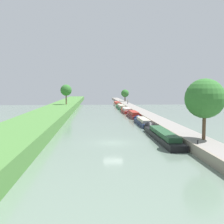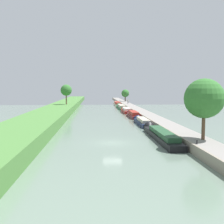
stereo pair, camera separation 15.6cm
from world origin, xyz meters
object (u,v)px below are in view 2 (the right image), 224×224
at_px(narrowboat_black, 160,135).
at_px(narrowboat_maroon, 133,115).
at_px(narrowboat_cream, 117,104).
at_px(mooring_bollard_near, 197,142).
at_px(person_walking, 128,101).
at_px(narrowboat_navy, 142,122).
at_px(narrowboat_red, 126,110).
at_px(mooring_bollard_far, 120,101).
at_px(narrowboat_green, 121,107).

xyz_separation_m(narrowboat_black, narrowboat_maroon, (0.11, 29.01, 0.03)).
relative_size(narrowboat_cream, mooring_bollard_near, 37.67).
bearing_deg(mooring_bollard_near, person_walking, 88.87).
bearing_deg(narrowboat_navy, narrowboat_red, 90.58).
relative_size(person_walking, mooring_bollard_near, 3.69).
relative_size(narrowboat_navy, mooring_bollard_near, 26.53).
xyz_separation_m(narrowboat_maroon, person_walking, (3.19, 37.00, 1.36)).
distance_m(narrowboat_navy, person_walking, 50.66).
relative_size(narrowboat_navy, person_walking, 7.19).
bearing_deg(mooring_bollard_far, person_walking, -84.92).
relative_size(narrowboat_green, person_walking, 10.20).
distance_m(narrowboat_cream, person_walking, 10.13).
bearing_deg(narrowboat_cream, narrowboat_green, -90.39).
xyz_separation_m(narrowboat_green, mooring_bollard_far, (2.01, 25.56, 0.77)).
height_order(narrowboat_cream, mooring_bollard_far, mooring_bollard_far).
bearing_deg(mooring_bollard_near, narrowboat_maroon, 92.56).
bearing_deg(narrowboat_black, mooring_bollard_far, 88.74).
distance_m(narrowboat_green, mooring_bollard_near, 66.35).
bearing_deg(narrowboat_cream, person_walking, -70.39).
xyz_separation_m(narrowboat_red, narrowboat_cream, (0.15, 33.96, -0.02)).
height_order(mooring_bollard_near, mooring_bollard_far, same).
bearing_deg(narrowboat_cream, narrowboat_red, -90.25).
distance_m(narrowboat_maroon, person_walking, 37.16).
height_order(narrowboat_maroon, person_walking, person_walking).
xyz_separation_m(mooring_bollard_near, mooring_bollard_far, (0.00, 91.88, 0.00)).
bearing_deg(narrowboat_red, person_walking, 81.83).
bearing_deg(narrowboat_maroon, narrowboat_red, 91.49).
height_order(narrowboat_red, narrowboat_cream, narrowboat_red).
xyz_separation_m(narrowboat_maroon, mooring_bollard_near, (1.71, -38.15, 0.72)).
relative_size(narrowboat_black, mooring_bollard_near, 37.62).
relative_size(narrowboat_cream, mooring_bollard_far, 37.67).
distance_m(narrowboat_black, narrowboat_red, 41.51).
height_order(narrowboat_black, person_walking, person_walking).
height_order(narrowboat_maroon, mooring_bollard_far, mooring_bollard_far).
bearing_deg(narrowboat_cream, narrowboat_maroon, -89.78).
bearing_deg(narrowboat_green, narrowboat_black, -89.81).
height_order(narrowboat_navy, mooring_bollard_far, mooring_bollard_far).
xyz_separation_m(narrowboat_cream, person_walking, (3.37, -9.46, 1.40)).
bearing_deg(narrowboat_black, mooring_bollard_near, -78.76).
xyz_separation_m(narrowboat_green, mooring_bollard_near, (2.01, -66.31, 0.77)).
height_order(narrowboat_cream, person_walking, person_walking).
distance_m(narrowboat_red, narrowboat_green, 15.66).
bearing_deg(mooring_bollard_far, narrowboat_black, -91.26).
distance_m(narrowboat_black, mooring_bollard_near, 9.35).
height_order(narrowboat_black, narrowboat_maroon, narrowboat_maroon).
distance_m(narrowboat_green, mooring_bollard_far, 25.66).
distance_m(narrowboat_navy, mooring_bollard_far, 67.29).
xyz_separation_m(narrowboat_green, person_walking, (3.49, 8.84, 1.42)).
bearing_deg(person_walking, mooring_bollard_far, 95.08).
relative_size(narrowboat_black, narrowboat_cream, 1.00).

